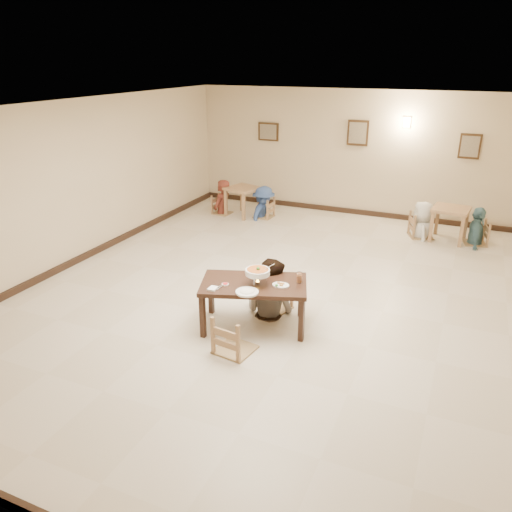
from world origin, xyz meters
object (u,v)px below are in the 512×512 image
at_px(bg_table_right, 451,214).
at_px(bg_chair_ll, 222,196).
at_px(chair_far, 276,284).
at_px(main_diner, 271,259).
at_px(bg_diner_a, 221,180).
at_px(drink_glass, 299,278).
at_px(bg_diner_d, 480,207).
at_px(main_table, 254,288).
at_px(bg_chair_lr, 264,199).
at_px(chair_near, 235,317).
at_px(bg_chair_rr, 478,222).
at_px(bg_diner_b, 264,186).
at_px(bg_chair_rl, 423,215).
at_px(bg_table_left, 243,193).
at_px(curry_warmer, 258,272).
at_px(bg_diner_c, 425,202).

distance_m(bg_table_right, bg_chair_ll, 5.35).
bearing_deg(chair_far, bg_table_right, 79.41).
distance_m(main_diner, bg_diner_a, 5.33).
height_order(drink_glass, bg_diner_a, bg_diner_a).
relative_size(chair_far, bg_diner_d, 0.55).
xyz_separation_m(main_table, bg_table_right, (2.33, 5.05, -0.03)).
distance_m(drink_glass, bg_table_right, 5.09).
bearing_deg(drink_glass, bg_chair_ll, 128.20).
distance_m(chair_far, bg_chair_lr, 4.82).
bearing_deg(chair_near, bg_chair_rr, -108.07).
bearing_deg(bg_diner_b, bg_table_right, -87.80).
height_order(bg_chair_lr, bg_chair_rr, bg_chair_rr).
xyz_separation_m(main_table, bg_diner_a, (-3.02, 4.85, 0.24)).
relative_size(main_table, bg_chair_rr, 1.77).
xyz_separation_m(chair_near, bg_diner_a, (-3.06, 5.56, 0.35)).
bearing_deg(bg_chair_rl, bg_table_right, -112.49).
xyz_separation_m(bg_diner_b, bg_diner_d, (4.82, 0.07, 0.02)).
relative_size(chair_near, drink_glass, 6.68).
bearing_deg(bg_table_left, bg_diner_d, 1.35).
distance_m(chair_near, bg_chair_ll, 6.34).
bearing_deg(bg_chair_rl, chair_near, 141.21).
xyz_separation_m(main_table, bg_chair_rr, (2.88, 5.06, -0.15)).
relative_size(chair_far, bg_chair_rr, 0.91).
bearing_deg(bg_table_left, bg_chair_rr, 1.35).
bearing_deg(main_table, main_diner, 65.00).
xyz_separation_m(main_diner, bg_chair_rr, (2.83, 4.56, -0.41)).
height_order(main_diner, curry_warmer, main_diner).
xyz_separation_m(drink_glass, bg_diner_b, (-2.53, 4.72, 0.00)).
bearing_deg(bg_chair_rr, main_diner, -44.61).
xyz_separation_m(chair_far, curry_warmer, (-0.04, -0.64, 0.45)).
height_order(bg_chair_ll, bg_chair_lr, bg_chair_lr).
xyz_separation_m(bg_table_left, bg_diner_d, (5.36, 0.13, 0.22)).
relative_size(curry_warmer, bg_chair_ll, 0.43).
bearing_deg(main_diner, chair_near, 104.82).
bearing_deg(bg_chair_ll, chair_far, -139.48).
bearing_deg(main_diner, bg_diner_b, -50.37).
xyz_separation_m(bg_table_left, bg_chair_rl, (4.26, 0.12, -0.07)).
xyz_separation_m(bg_table_right, bg_diner_b, (-4.27, -0.06, 0.19)).
relative_size(drink_glass, bg_diner_d, 0.10).
height_order(main_diner, bg_diner_d, main_diner).
xyz_separation_m(chair_far, chair_near, (-0.07, -1.33, 0.08)).
relative_size(curry_warmer, bg_table_right, 0.49).
bearing_deg(bg_diner_a, chair_near, 31.64).
xyz_separation_m(curry_warmer, bg_diner_c, (1.71, 5.07, -0.09)).
height_order(chair_far, curry_warmer, curry_warmer).
xyz_separation_m(bg_table_left, bg_chair_ll, (-0.54, -0.08, -0.13)).
height_order(bg_table_right, bg_diner_b, bg_diner_b).
bearing_deg(bg_table_right, curry_warmer, -114.05).
relative_size(bg_table_left, bg_diner_a, 0.52).
bearing_deg(drink_glass, bg_table_left, 123.37).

